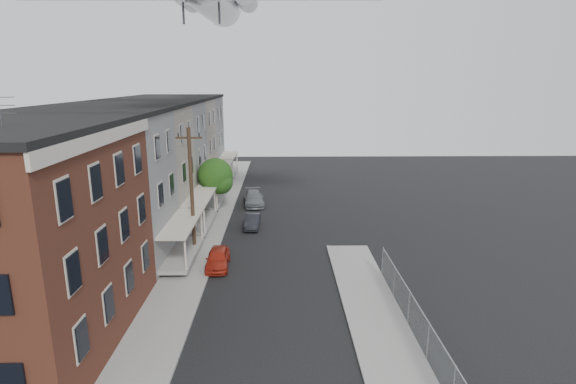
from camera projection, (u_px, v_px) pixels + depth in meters
The scene contains 16 objects.
sidewalk_left at pixel (209, 226), 38.04m from camera, with size 3.00×62.00×0.12m, color gray.
sidewalk_right at pixel (387, 347), 20.76m from camera, with size 3.00×26.00×0.12m, color gray.
curb_left at pixel (226, 226), 38.06m from camera, with size 0.15×62.00×0.14m, color gray.
curb_right at pixel (356, 347), 20.73m from camera, with size 0.15×26.00×0.14m, color gray.
corner_building at pixel (2, 238), 20.21m from camera, with size 10.31×12.30×12.15m.
row_house_a at pixel (90, 189), 29.43m from camera, with size 11.98×7.00×10.30m.
row_house_b at pixel (125, 169), 36.23m from camera, with size 11.98×7.00×10.30m.
row_house_c at pixel (150, 155), 43.02m from camera, with size 11.98×7.00×10.30m.
row_house_d at pixel (168, 145), 49.81m from camera, with size 11.98×7.00×10.30m.
row_house_e at pixel (181, 137), 56.60m from camera, with size 11.98×7.00×10.30m.
chainlink_fence at pixel (428, 341), 19.58m from camera, with size 0.06×18.06×1.90m.
utility_pole at pixel (192, 190), 31.10m from camera, with size 1.80×0.26×9.00m.
street_tree at pixel (217, 177), 41.03m from camera, with size 3.22×3.20×5.20m.
car_near at pixel (218, 258), 29.66m from camera, with size 1.47×3.66×1.25m, color #B02716.
car_mid at pixel (252, 221), 37.69m from camera, with size 1.18×3.38×1.11m, color black.
car_far at pixel (254, 198), 44.62m from camera, with size 1.88×4.61×1.34m, color slate.
Camera 1 is at (0.59, -12.32, 12.06)m, focal length 28.00 mm.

